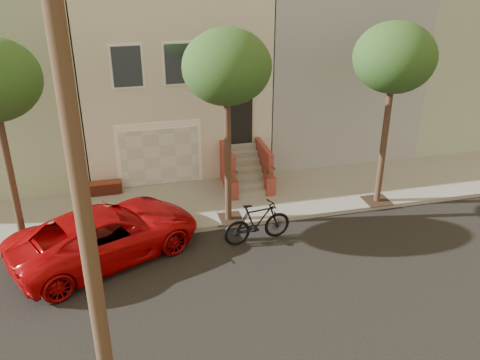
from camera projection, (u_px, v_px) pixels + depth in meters
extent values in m
plane|color=black|center=(225.00, 297.00, 13.82)|extent=(90.00, 90.00, 0.00)
cube|color=gray|center=(192.00, 205.00, 18.50)|extent=(40.00, 3.70, 0.15)
cube|color=beige|center=(167.00, 70.00, 22.13)|extent=(7.00, 8.00, 7.00)
cube|color=#979A9F|center=(315.00, 61.00, 23.62)|extent=(6.50, 8.00, 7.00)
cube|color=#96A686|center=(441.00, 55.00, 25.05)|extent=(6.50, 8.00, 7.00)
cube|color=white|center=(159.00, 154.00, 19.38)|extent=(3.20, 0.12, 2.50)
cube|color=silver|center=(160.00, 157.00, 19.37)|extent=(2.90, 0.06, 2.20)
cube|color=gray|center=(167.00, 205.00, 18.26)|extent=(3.20, 3.70, 0.02)
cube|color=maroon|center=(103.00, 188.00, 19.05)|extent=(1.40, 0.45, 0.44)
cube|color=black|center=(240.00, 119.00, 19.53)|extent=(1.00, 0.06, 2.00)
cube|color=#3F4751|center=(127.00, 67.00, 17.73)|extent=(1.00, 0.06, 1.40)
cube|color=white|center=(127.00, 66.00, 17.74)|extent=(1.15, 0.05, 1.55)
cube|color=#3F4751|center=(179.00, 64.00, 18.12)|extent=(1.00, 0.06, 1.40)
cube|color=white|center=(179.00, 64.00, 18.14)|extent=(1.15, 0.05, 1.55)
cube|color=#3F4751|center=(229.00, 61.00, 18.52)|extent=(1.00, 0.06, 1.40)
cube|color=white|center=(229.00, 61.00, 18.53)|extent=(1.15, 0.05, 1.55)
cube|color=gray|center=(251.00, 193.00, 18.93)|extent=(1.20, 0.28, 0.20)
cube|color=gray|center=(249.00, 185.00, 19.09)|extent=(1.20, 0.28, 0.20)
cube|color=gray|center=(247.00, 177.00, 19.26)|extent=(1.20, 0.28, 0.20)
cube|color=gray|center=(246.00, 169.00, 19.42)|extent=(1.20, 0.28, 0.20)
cube|color=gray|center=(244.00, 162.00, 19.58)|extent=(1.20, 0.28, 0.20)
cube|color=gray|center=(242.00, 154.00, 19.74)|extent=(1.20, 0.28, 0.20)
cube|color=gray|center=(240.00, 147.00, 19.90)|extent=(1.20, 0.28, 0.20)
cube|color=brown|center=(228.00, 169.00, 19.22)|extent=(0.18, 1.96, 1.60)
cube|color=brown|center=(263.00, 165.00, 19.53)|extent=(0.18, 1.96, 1.60)
cube|color=brown|center=(233.00, 190.00, 18.64)|extent=(0.35, 0.35, 0.70)
imported|color=#204418|center=(233.00, 175.00, 18.39)|extent=(0.40, 0.35, 0.45)
cube|color=brown|center=(270.00, 186.00, 18.94)|extent=(0.35, 0.35, 0.70)
imported|color=#204418|center=(270.00, 171.00, 18.70)|extent=(0.41, 0.35, 0.45)
cube|color=#2D2116|center=(25.00, 243.00, 15.98)|extent=(0.90, 0.90, 0.02)
cylinder|color=#3A241A|center=(12.00, 182.00, 15.09)|extent=(0.22, 0.22, 4.20)
cube|color=#2D2116|center=(228.00, 219.00, 17.41)|extent=(0.90, 0.90, 0.02)
cylinder|color=#3A241A|center=(228.00, 162.00, 16.52)|extent=(0.22, 0.22, 4.20)
ellipsoid|color=#204418|center=(227.00, 67.00, 15.23)|extent=(2.70, 2.57, 2.29)
cube|color=#2D2116|center=(377.00, 201.00, 18.61)|extent=(0.90, 0.90, 0.02)
cylinder|color=#3A241A|center=(383.00, 146.00, 17.73)|extent=(0.22, 0.22, 4.20)
ellipsoid|color=#204418|center=(395.00, 57.00, 16.44)|extent=(2.70, 2.57, 2.29)
cylinder|color=#422E1E|center=(81.00, 195.00, 8.24)|extent=(0.30, 0.30, 10.00)
imported|color=#B3070B|center=(106.00, 234.00, 15.28)|extent=(6.21, 4.73, 1.57)
imported|color=black|center=(257.00, 222.00, 16.13)|extent=(2.30, 0.93, 1.35)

